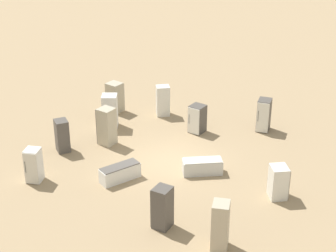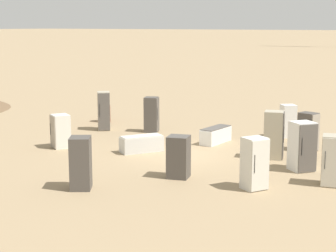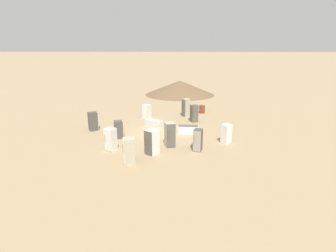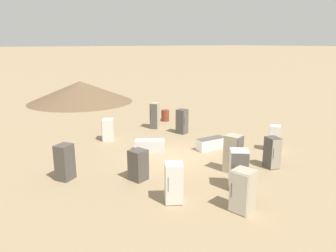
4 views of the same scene
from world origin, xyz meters
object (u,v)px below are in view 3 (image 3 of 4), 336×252
object	(u,v)px
discarded_fridge_3	(198,140)
discarded_fridge_5	(152,142)
discarded_fridge_6	(147,111)
discarded_fridge_7	(170,135)
rusty_barrel	(202,109)
discarded_fridge_10	(129,150)
discarded_fridge_11	(111,139)
discarded_fridge_1	(188,129)
discarded_fridge_9	(194,113)
discarded_fridge_8	(93,121)
discarded_fridge_4	(119,129)
discarded_fridge_12	(226,134)
discarded_fridge_0	(186,107)
discarded_fridge_2	(154,123)

from	to	relation	value
discarded_fridge_3	discarded_fridge_5	world-z (taller)	discarded_fridge_5
discarded_fridge_6	discarded_fridge_7	distance (m)	8.86
discarded_fridge_7	rusty_barrel	distance (m)	11.24
discarded_fridge_10	discarded_fridge_11	xyz separation A→B (m)	(1.99, 1.76, 0.01)
discarded_fridge_1	rusty_barrel	bearing A→B (deg)	-9.68
discarded_fridge_9	discarded_fridge_11	size ratio (longest dim) A/B	1.02
discarded_fridge_5	discarded_fridge_8	bearing A→B (deg)	-2.81
discarded_fridge_6	discarded_fridge_8	world-z (taller)	discarded_fridge_8
discarded_fridge_4	discarded_fridge_12	world-z (taller)	discarded_fridge_12
discarded_fridge_0	discarded_fridge_8	distance (m)	10.10
discarded_fridge_10	rusty_barrel	xyz separation A→B (m)	(13.85, -5.48, -0.37)
discarded_fridge_9	rusty_barrel	size ratio (longest dim) A/B	1.88
discarded_fridge_0	discarded_fridge_7	world-z (taller)	discarded_fridge_0
discarded_fridge_11	discarded_fridge_3	bearing A→B (deg)	-147.43
discarded_fridge_1	discarded_fridge_12	distance (m)	3.70
discarded_fridge_0	discarded_fridge_12	distance (m)	8.88
discarded_fridge_5	discarded_fridge_8	distance (m)	7.85
discarded_fridge_0	discarded_fridge_12	size ratio (longest dim) A/B	1.25
discarded_fridge_6	discarded_fridge_12	distance (m)	10.32
discarded_fridge_9	discarded_fridge_11	distance (m)	10.25
discarded_fridge_6	discarded_fridge_11	distance (m)	9.48
discarded_fridge_3	rusty_barrel	size ratio (longest dim) A/B	1.76
discarded_fridge_3	discarded_fridge_12	xyz separation A→B (m)	(1.73, -2.29, -0.04)
discarded_fridge_0	discarded_fridge_11	world-z (taller)	discarded_fridge_0
discarded_fridge_8	discarded_fridge_10	size ratio (longest dim) A/B	1.02
discarded_fridge_12	rusty_barrel	distance (m)	9.85
discarded_fridge_5	discarded_fridge_7	xyz separation A→B (m)	(1.53, -1.17, 0.05)
discarded_fridge_7	discarded_fridge_2	bearing A→B (deg)	-88.20
discarded_fridge_0	discarded_fridge_10	distance (m)	12.91
discarded_fridge_0	rusty_barrel	world-z (taller)	discarded_fridge_0
discarded_fridge_7	discarded_fridge_11	bearing A→B (deg)	-3.90
rusty_barrel	discarded_fridge_7	bearing A→B (deg)	164.32
discarded_fridge_10	discarded_fridge_3	bearing A→B (deg)	-76.97
discarded_fridge_0	discarded_fridge_12	world-z (taller)	discarded_fridge_0
discarded_fridge_0	discarded_fridge_11	xyz separation A→B (m)	(-10.40, 5.40, -0.12)
discarded_fridge_4	rusty_barrel	distance (m)	11.72
discarded_fridge_6	discarded_fridge_12	world-z (taller)	discarded_fridge_12
discarded_fridge_9	discarded_fridge_11	bearing A→B (deg)	29.98
discarded_fridge_1	discarded_fridge_7	bearing A→B (deg)	159.37
discarded_fridge_1	discarded_fridge_8	size ratio (longest dim) A/B	1.08
discarded_fridge_3	discarded_fridge_11	size ratio (longest dim) A/B	0.95
discarded_fridge_1	discarded_fridge_12	xyz separation A→B (m)	(-2.20, -2.94, 0.41)
discarded_fridge_9	rusty_barrel	xyz separation A→B (m)	(3.73, -1.01, -0.40)
discarded_fridge_5	discarded_fridge_8	world-z (taller)	discarded_fridge_5
discarded_fridge_0	discarded_fridge_1	xyz separation A→B (m)	(-6.10, -0.21, -0.60)
discarded_fridge_4	discarded_fridge_6	world-z (taller)	discarded_fridge_4
discarded_fridge_11	discarded_fridge_12	distance (m)	8.81
discarded_fridge_4	discarded_fridge_12	bearing A→B (deg)	68.88
discarded_fridge_6	discarded_fridge_12	bearing A→B (deg)	-104.12
discarded_fridge_0	discarded_fridge_4	bearing A→B (deg)	103.67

